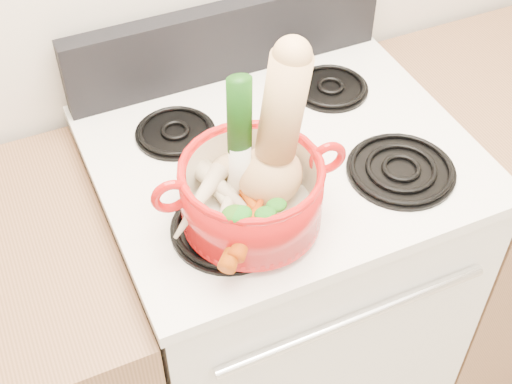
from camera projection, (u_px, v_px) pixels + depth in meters
name	position (u px, v px, depth m)	size (l,w,h in m)	color
stove_body	(278.00, 289.00, 1.85)	(0.76, 0.65, 0.92)	white
cooktop	(283.00, 155.00, 1.51)	(0.78, 0.67, 0.03)	white
control_backsplash	(227.00, 40.00, 1.63)	(0.76, 0.05, 0.18)	black
oven_handle	(355.00, 319.00, 1.41)	(0.02, 0.02, 0.60)	silver
burner_front_left	(229.00, 226.00, 1.34)	(0.22, 0.22, 0.02)	black
burner_front_right	(401.00, 169.00, 1.45)	(0.22, 0.22, 0.02)	black
burner_back_left	(175.00, 131.00, 1.53)	(0.17, 0.17, 0.02)	black
burner_back_right	(331.00, 87.00, 1.64)	(0.17, 0.17, 0.02)	black
dutch_oven	(251.00, 194.00, 1.30)	(0.26, 0.26, 0.13)	#B4100F
pot_handle_left	(171.00, 196.00, 1.23)	(0.07, 0.07, 0.02)	#B4100F
pot_handle_right	(328.00, 158.00, 1.30)	(0.07, 0.07, 0.02)	#B4100F
squash	(271.00, 134.00, 1.24)	(0.13, 0.13, 0.31)	tan
leek	(239.00, 140.00, 1.24)	(0.04, 0.04, 0.29)	white
ginger	(232.00, 167.00, 1.37)	(0.09, 0.06, 0.05)	tan
parsnip_0	(224.00, 197.00, 1.31)	(0.04, 0.04, 0.21)	beige
parsnip_1	(227.00, 207.00, 1.29)	(0.04, 0.04, 0.17)	beige
parsnip_2	(225.00, 189.00, 1.31)	(0.04, 0.04, 0.20)	beige
parsnip_3	(198.00, 201.00, 1.28)	(0.04, 0.04, 0.17)	beige
carrot_0	(251.00, 219.00, 1.28)	(0.03, 0.03, 0.15)	#D7480A
carrot_1	(239.00, 234.00, 1.25)	(0.03, 0.03, 0.16)	#C25A09
carrot_2	(253.00, 206.00, 1.29)	(0.03, 0.03, 0.15)	#B93909
carrot_3	(250.00, 226.00, 1.25)	(0.03, 0.03, 0.15)	#D3500A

